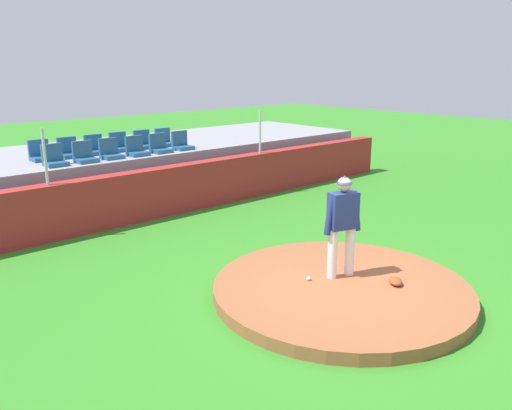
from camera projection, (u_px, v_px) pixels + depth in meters
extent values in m
plane|color=#328423|center=(341.00, 295.00, 8.31)|extent=(60.00, 60.00, 0.00)
cylinder|color=#945633|center=(341.00, 290.00, 8.28)|extent=(4.13, 4.13, 0.20)
cylinder|color=white|center=(332.00, 254.00, 8.40)|extent=(0.16, 0.16, 0.83)
cylinder|color=white|center=(350.00, 251.00, 8.53)|extent=(0.16, 0.16, 0.83)
cube|color=navy|center=(343.00, 210.00, 8.28)|extent=(0.53, 0.38, 0.60)
cylinder|color=navy|center=(330.00, 214.00, 8.19)|extent=(0.21, 0.16, 0.68)
cylinder|color=navy|center=(356.00, 211.00, 8.38)|extent=(0.23, 0.17, 0.68)
sphere|color=tan|center=(344.00, 184.00, 8.16)|extent=(0.23, 0.23, 0.23)
cone|color=navy|center=(345.00, 179.00, 8.14)|extent=(0.33, 0.33, 0.13)
sphere|color=white|center=(309.00, 278.00, 8.38)|extent=(0.07, 0.07, 0.07)
ellipsoid|color=brown|center=(396.00, 281.00, 8.22)|extent=(0.35, 0.36, 0.11)
cube|color=#A22726|center=(150.00, 194.00, 12.36)|extent=(17.23, 0.40, 1.20)
cylinder|color=silver|center=(45.00, 157.00, 10.50)|extent=(0.06, 0.06, 1.18)
cylinder|color=silver|center=(260.00, 132.00, 14.35)|extent=(0.06, 0.06, 1.18)
cube|color=gray|center=(98.00, 173.00, 14.34)|extent=(17.11, 4.29, 1.35)
cube|color=#255881|center=(56.00, 164.00, 11.79)|extent=(0.48, 0.44, 0.10)
cube|color=#255881|center=(52.00, 152.00, 11.85)|extent=(0.48, 0.08, 0.40)
cube|color=#255881|center=(86.00, 160.00, 12.24)|extent=(0.48, 0.44, 0.10)
cube|color=#255881|center=(82.00, 149.00, 12.30)|extent=(0.48, 0.08, 0.40)
cube|color=#255881|center=(112.00, 157.00, 12.71)|extent=(0.48, 0.44, 0.10)
cube|color=#255881|center=(108.00, 146.00, 12.77)|extent=(0.48, 0.08, 0.40)
cube|color=#255881|center=(138.00, 154.00, 13.14)|extent=(0.48, 0.44, 0.10)
cube|color=#255881|center=(134.00, 143.00, 13.20)|extent=(0.48, 0.08, 0.40)
cube|color=#255881|center=(161.00, 151.00, 13.59)|extent=(0.48, 0.44, 0.10)
cube|color=#255881|center=(157.00, 141.00, 13.65)|extent=(0.48, 0.08, 0.40)
cube|color=#255881|center=(183.00, 148.00, 14.08)|extent=(0.48, 0.44, 0.10)
cube|color=#255881|center=(179.00, 138.00, 14.14)|extent=(0.48, 0.08, 0.40)
cube|color=#255881|center=(42.00, 159.00, 12.44)|extent=(0.48, 0.44, 0.10)
cube|color=#255881|center=(38.00, 148.00, 12.50)|extent=(0.48, 0.08, 0.40)
cube|color=#255881|center=(70.00, 156.00, 12.88)|extent=(0.48, 0.44, 0.10)
cube|color=#255881|center=(67.00, 145.00, 12.94)|extent=(0.48, 0.08, 0.40)
cube|color=#255881|center=(97.00, 152.00, 13.34)|extent=(0.48, 0.44, 0.10)
cube|color=#255881|center=(93.00, 142.00, 13.40)|extent=(0.48, 0.08, 0.40)
cube|color=#255881|center=(121.00, 149.00, 13.83)|extent=(0.48, 0.44, 0.10)
cube|color=#255881|center=(117.00, 139.00, 13.89)|extent=(0.48, 0.08, 0.40)
cube|color=#255881|center=(145.00, 147.00, 14.27)|extent=(0.48, 0.44, 0.10)
cube|color=#255881|center=(141.00, 137.00, 14.33)|extent=(0.48, 0.08, 0.40)
cube|color=#255881|center=(166.00, 144.00, 14.69)|extent=(0.48, 0.44, 0.10)
cube|color=#255881|center=(162.00, 135.00, 14.75)|extent=(0.48, 0.08, 0.40)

